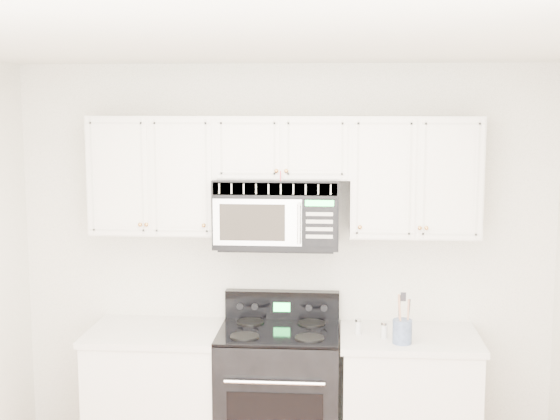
# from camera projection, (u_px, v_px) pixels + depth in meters

# --- Properties ---
(room) EXTENTS (3.51, 3.51, 2.61)m
(room) POSITION_uv_depth(u_px,v_px,m) (257.00, 344.00, 3.43)
(room) COLOR brown
(room) RESTS_ON ground
(base_cabinet_left) EXTENTS (0.86, 0.65, 0.92)m
(base_cabinet_left) POSITION_uv_depth(u_px,v_px,m) (158.00, 403.00, 5.03)
(base_cabinet_left) COLOR silver
(base_cabinet_left) RESTS_ON ground
(base_cabinet_right) EXTENTS (0.86, 0.65, 0.92)m
(base_cabinet_right) POSITION_uv_depth(u_px,v_px,m) (408.00, 411.00, 4.91)
(base_cabinet_right) COLOR silver
(base_cabinet_right) RESTS_ON ground
(range) EXTENTS (0.75, 0.69, 1.12)m
(range) POSITION_uv_depth(u_px,v_px,m) (279.00, 398.00, 4.96)
(range) COLOR black
(range) RESTS_ON ground
(upper_cabinets) EXTENTS (2.44, 0.37, 0.75)m
(upper_cabinets) POSITION_uv_depth(u_px,v_px,m) (283.00, 169.00, 4.91)
(upper_cabinets) COLOR silver
(upper_cabinets) RESTS_ON ground
(microwave) EXTENTS (0.78, 0.44, 0.43)m
(microwave) POSITION_uv_depth(u_px,v_px,m) (277.00, 212.00, 4.91)
(microwave) COLOR black
(microwave) RESTS_ON ground
(utensil_crock) EXTENTS (0.12, 0.12, 0.31)m
(utensil_crock) POSITION_uv_depth(u_px,v_px,m) (402.00, 330.00, 4.66)
(utensil_crock) COLOR slate
(utensil_crock) RESTS_ON base_cabinet_right
(shaker_salt) EXTENTS (0.04, 0.04, 0.10)m
(shaker_salt) POSITION_uv_depth(u_px,v_px,m) (358.00, 326.00, 4.85)
(shaker_salt) COLOR beige
(shaker_salt) RESTS_ON base_cabinet_right
(shaker_pepper) EXTENTS (0.04, 0.04, 0.10)m
(shaker_pepper) POSITION_uv_depth(u_px,v_px,m) (384.00, 330.00, 4.76)
(shaker_pepper) COLOR beige
(shaker_pepper) RESTS_ON base_cabinet_right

